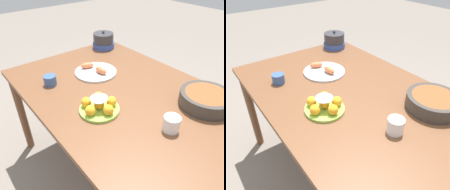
{
  "view_description": "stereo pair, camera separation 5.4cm",
  "coord_description": "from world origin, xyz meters",
  "views": [
    {
      "loc": [
        0.85,
        -0.78,
        1.53
      ],
      "look_at": [
        0.03,
        -0.11,
        0.82
      ],
      "focal_mm": 35.0,
      "sensor_mm": 36.0,
      "label": 1
    },
    {
      "loc": [
        0.88,
        -0.74,
        1.53
      ],
      "look_at": [
        0.03,
        -0.11,
        0.82
      ],
      "focal_mm": 35.0,
      "sensor_mm": 36.0,
      "label": 2
    }
  ],
  "objects": [
    {
      "name": "ground_plane",
      "position": [
        0.0,
        0.0,
        0.0
      ],
      "size": [
        12.0,
        12.0,
        0.0
      ],
      "primitive_type": "plane",
      "color": "slate"
    },
    {
      "name": "dining_table",
      "position": [
        0.0,
        0.0,
        0.69
      ],
      "size": [
        1.57,
        1.03,
        0.78
      ],
      "color": "brown",
      "rests_on": "ground_plane"
    },
    {
      "name": "cake_plate",
      "position": [
        0.06,
        -0.23,
        0.81
      ],
      "size": [
        0.22,
        0.22,
        0.09
      ],
      "color": "#99CC4C",
      "rests_on": "dining_table"
    },
    {
      "name": "serving_bowl",
      "position": [
        0.4,
        0.27,
        0.82
      ],
      "size": [
        0.3,
        0.3,
        0.08
      ],
      "color": "#3D3833",
      "rests_on": "dining_table"
    },
    {
      "name": "seafood_platter",
      "position": [
        -0.31,
        0.01,
        0.79
      ],
      "size": [
        0.3,
        0.3,
        0.06
      ],
      "color": "silver",
      "rests_on": "dining_table"
    },
    {
      "name": "cup_near",
      "position": [
        -0.37,
        -0.31,
        0.81
      ],
      "size": [
        0.08,
        0.08,
        0.06
      ],
      "color": "#38568E",
      "rests_on": "dining_table"
    },
    {
      "name": "cup_far",
      "position": [
        0.41,
        -0.05,
        0.82
      ],
      "size": [
        0.08,
        0.08,
        0.08
      ],
      "color": "white",
      "rests_on": "dining_table"
    },
    {
      "name": "warming_pot",
      "position": [
        -0.66,
        0.35,
        0.84
      ],
      "size": [
        0.19,
        0.19,
        0.16
      ],
      "color": "#334C99",
      "rests_on": "dining_table"
    }
  ]
}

